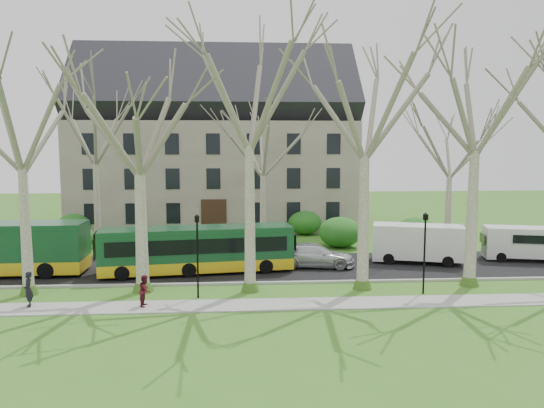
{
  "coord_description": "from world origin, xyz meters",
  "views": [
    {
      "loc": [
        -3.89,
        -28.11,
        7.99
      ],
      "look_at": [
        -1.88,
        3.0,
        4.45
      ],
      "focal_mm": 35.0,
      "sensor_mm": 36.0,
      "label": 1
    }
  ],
  "objects": [
    {
      "name": "bus_follow",
      "position": [
        -6.42,
        4.33,
        1.52
      ],
      "size": [
        11.94,
        4.01,
        2.93
      ],
      "primitive_type": null,
      "rotation": [
        0.0,
        0.0,
        0.14
      ],
      "color": "#134324",
      "rests_on": "road"
    },
    {
      "name": "tree_row_verge",
      "position": [
        0.0,
        0.3,
        7.0
      ],
      "size": [
        49.0,
        7.0,
        14.0
      ],
      "color": "gray",
      "rests_on": "ground"
    },
    {
      "name": "tree_row_far",
      "position": [
        -1.33,
        11.0,
        6.0
      ],
      "size": [
        33.0,
        7.0,
        12.0
      ],
      "color": "gray",
      "rests_on": "ground"
    },
    {
      "name": "sedan",
      "position": [
        1.05,
        5.38,
        0.81
      ],
      "size": [
        5.39,
        2.8,
        1.49
      ],
      "primitive_type": "imported",
      "rotation": [
        0.0,
        0.0,
        1.43
      ],
      "color": "silver",
      "rests_on": "road"
    },
    {
      "name": "building",
      "position": [
        -6.0,
        24.0,
        8.07
      ],
      "size": [
        26.5,
        12.2,
        16.0
      ],
      "color": "slate",
      "rests_on": "ground"
    },
    {
      "name": "van_a",
      "position": [
        8.12,
        6.13,
        1.34
      ],
      "size": [
        6.22,
        3.71,
        2.56
      ],
      "primitive_type": null,
      "rotation": [
        0.0,
        0.0,
        -0.29
      ],
      "color": "silver",
      "rests_on": "road"
    },
    {
      "name": "van_b",
      "position": [
        15.66,
        6.35,
        1.2
      ],
      "size": [
        5.54,
        3.12,
        2.28
      ],
      "primitive_type": null,
      "rotation": [
        0.0,
        0.0,
        -0.25
      ],
      "color": "silver",
      "rests_on": "road"
    },
    {
      "name": "curb",
      "position": [
        0.0,
        1.5,
        0.07
      ],
      "size": [
        80.0,
        0.25,
        0.14
      ],
      "primitive_type": "cube",
      "color": "#A5A39E",
      "rests_on": "ground"
    },
    {
      "name": "hedges",
      "position": [
        -4.67,
        14.0,
        1.0
      ],
      "size": [
        30.6,
        8.6,
        2.0
      ],
      "color": "#195719",
      "rests_on": "ground"
    },
    {
      "name": "lamp_row",
      "position": [
        -0.0,
        -1.0,
        2.57
      ],
      "size": [
        36.22,
        0.22,
        4.3
      ],
      "color": "black",
      "rests_on": "ground"
    },
    {
      "name": "road",
      "position": [
        0.0,
        5.5,
        0.03
      ],
      "size": [
        80.0,
        8.0,
        0.06
      ],
      "primitive_type": "cube",
      "color": "black",
      "rests_on": "ground"
    },
    {
      "name": "pedestrian_b",
      "position": [
        -8.48,
        -2.37,
        0.83
      ],
      "size": [
        0.64,
        0.79,
        1.54
      ],
      "primitive_type": "imported",
      "rotation": [
        0.0,
        0.0,
        1.49
      ],
      "color": "#4E111C",
      "rests_on": "sidewalk"
    },
    {
      "name": "sidewalk",
      "position": [
        0.0,
        -2.5,
        0.03
      ],
      "size": [
        70.0,
        2.0,
        0.06
      ],
      "primitive_type": "cube",
      "color": "gray",
      "rests_on": "ground"
    },
    {
      "name": "ground",
      "position": [
        0.0,
        0.0,
        0.0
      ],
      "size": [
        120.0,
        120.0,
        0.0
      ],
      "primitive_type": "plane",
      "color": "#3C7220",
      "rests_on": "ground"
    },
    {
      "name": "pedestrian_a",
      "position": [
        -14.15,
        -2.17,
        0.93
      ],
      "size": [
        0.63,
        0.74,
        1.73
      ],
      "primitive_type": "imported",
      "rotation": [
        0.0,
        0.0,
        -1.17
      ],
      "color": "black",
      "rests_on": "sidewalk"
    }
  ]
}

